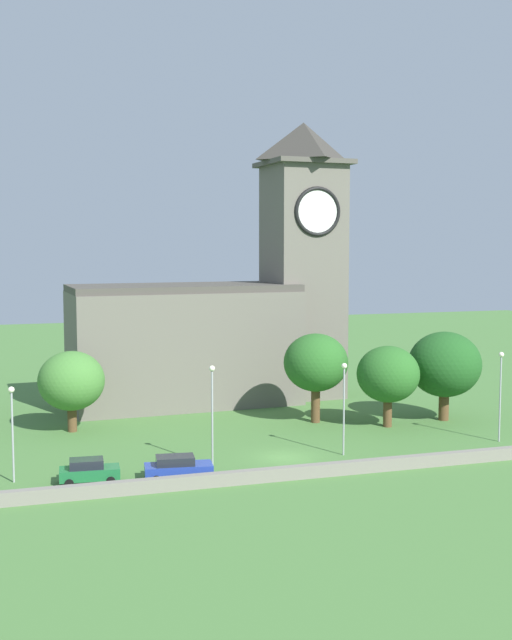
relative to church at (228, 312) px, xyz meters
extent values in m
plane|color=#477538|center=(-1.99, -8.60, -9.34)|extent=(200.00, 200.00, 0.00)
cube|color=#666056|center=(-4.81, -0.18, -3.51)|extent=(23.39, 11.35, 11.67)
cube|color=#47433C|center=(-4.81, -0.18, 2.68)|extent=(23.36, 10.51, 0.70)
cube|color=#666056|center=(8.52, 0.35, 3.06)|extent=(7.68, 7.68, 24.80)
cube|color=#4F4B43|center=(8.52, 0.35, 15.71)|extent=(8.91, 8.91, 0.50)
pyramid|color=#38352F|center=(8.52, 0.35, 17.99)|extent=(8.06, 8.06, 4.06)
cylinder|color=white|center=(8.67, -3.40, 10.50)|extent=(4.73, 0.31, 4.73)
torus|color=black|center=(8.67, -3.40, 10.50)|extent=(5.17, 0.63, 5.15)
cylinder|color=white|center=(12.27, 0.50, 10.50)|extent=(0.31, 4.73, 4.73)
torus|color=black|center=(12.27, 0.50, 10.50)|extent=(0.63, 5.17, 5.15)
cube|color=gray|center=(-1.99, -29.14, -8.88)|extent=(50.65, 0.70, 0.93)
cube|color=#1E6B38|center=(-17.16, -25.75, -8.65)|extent=(4.23, 2.12, 0.77)
cube|color=#1E232B|center=(-17.36, -25.73, -7.95)|extent=(2.42, 1.76, 0.61)
cylinder|color=black|center=(-15.70, -24.97, -9.04)|extent=(0.64, 0.37, 0.62)
cylinder|color=black|center=(-15.84, -26.75, -9.04)|extent=(0.64, 0.37, 0.62)
cylinder|color=black|center=(-18.48, -24.74, -9.04)|extent=(0.64, 0.37, 0.62)
cylinder|color=black|center=(-18.62, -26.53, -9.04)|extent=(0.64, 0.37, 0.62)
cube|color=#233D9E|center=(-11.08, -26.68, -8.66)|extent=(4.96, 2.50, 0.76)
cube|color=#1E232B|center=(-11.32, -26.65, -7.98)|extent=(2.86, 2.00, 0.60)
cylinder|color=black|center=(-9.35, -25.94, -9.04)|extent=(0.64, 0.42, 0.61)
cylinder|color=black|center=(-9.60, -27.83, -9.04)|extent=(0.64, 0.42, 0.61)
cylinder|color=black|center=(-12.56, -25.53, -9.04)|extent=(0.64, 0.42, 0.61)
cylinder|color=black|center=(-12.80, -27.42, -9.04)|extent=(0.64, 0.42, 0.61)
cylinder|color=#9EA0A5|center=(-22.18, -24.02, -6.19)|extent=(0.14, 0.14, 6.31)
sphere|color=#F4EFCC|center=(-22.18, -24.02, -2.81)|extent=(0.44, 0.44, 0.44)
cylinder|color=#9EA0A5|center=(-7.95, -24.11, -5.78)|extent=(0.14, 0.14, 7.13)
sphere|color=#F4EFCC|center=(-7.95, -24.11, -1.99)|extent=(0.44, 0.44, 0.44)
cylinder|color=#9EA0A5|center=(2.64, -24.20, -5.92)|extent=(0.14, 0.14, 6.85)
sphere|color=#F4EFCC|center=(2.64, -24.20, -2.27)|extent=(0.44, 0.44, 0.44)
cylinder|color=#9EA0A5|center=(16.85, -24.14, -5.78)|extent=(0.14, 0.14, 7.14)
sphere|color=#F4EFCC|center=(16.85, -24.14, -1.99)|extent=(0.44, 0.44, 0.44)
cylinder|color=brown|center=(4.89, -12.65, -7.66)|extent=(0.83, 0.83, 3.38)
ellipsoid|color=#286023|center=(4.89, -12.65, -3.73)|extent=(5.96, 5.96, 5.36)
cylinder|color=brown|center=(10.44, -16.31, -8.00)|extent=(0.79, 0.79, 2.69)
ellipsoid|color=#286023|center=(10.44, -16.31, -4.52)|extent=(5.68, 5.68, 5.11)
cylinder|color=brown|center=(-16.99, -9.63, -8.17)|extent=(0.82, 0.82, 2.36)
ellipsoid|color=#427A33|center=(-16.99, -9.63, -4.80)|extent=(5.82, 5.82, 5.24)
cylinder|color=brown|center=(16.73, -15.42, -7.97)|extent=(0.95, 0.95, 2.75)
ellipsoid|color=#1E511E|center=(16.73, -15.42, -4.04)|extent=(6.80, 6.80, 6.12)
camera|label=1|loc=(-22.67, -81.38, 7.19)|focal=45.37mm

